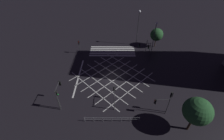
# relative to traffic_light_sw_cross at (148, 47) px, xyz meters

# --- Properties ---
(ground_plane) EXTENTS (200.00, 200.00, 0.00)m
(ground_plane) POSITION_rel_traffic_light_sw_cross_xyz_m (8.53, 7.82, -2.92)
(ground_plane) COLOR black
(road_markings) EXTENTS (17.89, 21.83, 0.01)m
(road_markings) POSITION_rel_traffic_light_sw_cross_xyz_m (8.92, 2.00, -2.91)
(road_markings) COLOR silver
(road_markings) RESTS_ON ground_plane
(traffic_light_sw_cross) EXTENTS (0.36, 2.64, 3.95)m
(traffic_light_sw_cross) POSITION_rel_traffic_light_sw_cross_xyz_m (0.00, 0.00, 0.00)
(traffic_light_sw_cross) COLOR #2D2D30
(traffic_light_sw_cross) RESTS_ON ground_plane
(traffic_light_nw_cross) EXTENTS (0.36, 0.39, 4.55)m
(traffic_light_nw_cross) POSITION_rel_traffic_light_sw_cross_xyz_m (-0.56, 16.50, 0.32)
(traffic_light_nw_cross) COLOR #2D2D30
(traffic_light_nw_cross) RESTS_ON ground_plane
(traffic_light_sw_main) EXTENTS (2.97, 0.36, 3.53)m
(traffic_light_sw_main) POSITION_rel_traffic_light_sw_cross_xyz_m (0.77, -0.72, -0.30)
(traffic_light_sw_main) COLOR #2D2D30
(traffic_light_sw_main) RESTS_ON ground_plane
(traffic_light_nw_main) EXTENTS (2.42, 0.36, 3.59)m
(traffic_light_nw_main) POSITION_rel_traffic_light_sw_cross_xyz_m (0.92, 16.92, -0.28)
(traffic_light_nw_main) COLOR #2D2D30
(traffic_light_nw_main) RESTS_ON ground_plane
(traffic_light_ne_cross) EXTENTS (0.36, 2.66, 4.47)m
(traffic_light_ne_cross) POSITION_rel_traffic_light_sw_cross_xyz_m (17.12, 15.02, 0.37)
(traffic_light_ne_cross) COLOR #2D2D30
(traffic_light_ne_cross) RESTS_ON ground_plane
(traffic_light_se_cross) EXTENTS (0.36, 0.39, 3.62)m
(traffic_light_se_cross) POSITION_rel_traffic_light_sw_cross_xyz_m (16.93, -1.35, -0.32)
(traffic_light_se_cross) COLOR #2D2D30
(traffic_light_se_cross) RESTS_ON ground_plane
(traffic_light_ne_main) EXTENTS (0.39, 0.36, 4.31)m
(traffic_light_ne_main) POSITION_rel_traffic_light_sw_cross_xyz_m (17.03, 16.11, 0.16)
(traffic_light_ne_main) COLOR #2D2D30
(traffic_light_ne_main) RESTS_ON ground_plane
(traffic_light_median_north) EXTENTS (0.36, 2.54, 3.20)m
(traffic_light_median_north) POSITION_rel_traffic_light_sw_cross_xyz_m (8.07, 14.83, -0.57)
(traffic_light_median_north) COLOR #2D2D30
(traffic_light_median_north) RESTS_ON ground_plane
(street_lamp_east) EXTENTS (0.64, 0.64, 9.57)m
(street_lamp_east) POSITION_rel_traffic_light_sw_cross_xyz_m (1.85, -6.13, 4.41)
(street_lamp_east) COLOR #2D2D30
(street_lamp_east) RESTS_ON ground_plane
(street_lamp_west) EXTENTS (0.50, 0.50, 9.00)m
(street_lamp_west) POSITION_rel_traffic_light_sw_cross_xyz_m (-1.02, 0.23, 3.27)
(street_lamp_west) COLOR #2D2D30
(street_lamp_west) RESTS_ON ground_plane
(street_tree_near) EXTENTS (3.78, 3.78, 6.32)m
(street_tree_near) POSITION_rel_traffic_light_sw_cross_xyz_m (-2.92, 19.65, 1.49)
(street_tree_near) COLOR #38281C
(street_tree_near) RESTS_ON ground_plane
(street_tree_far) EXTENTS (3.34, 3.34, 5.25)m
(street_tree_far) POSITION_rel_traffic_light_sw_cross_xyz_m (-3.21, -5.19, 0.65)
(street_tree_far) COLOR #38281C
(street_tree_far) RESTS_ON ground_plane
(pedestrian_railing) EXTENTS (8.54, 0.14, 1.05)m
(pedestrian_railing) POSITION_rel_traffic_light_sw_cross_xyz_m (8.41, 18.49, -2.24)
(pedestrian_railing) COLOR gray
(pedestrian_railing) RESTS_ON ground_plane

